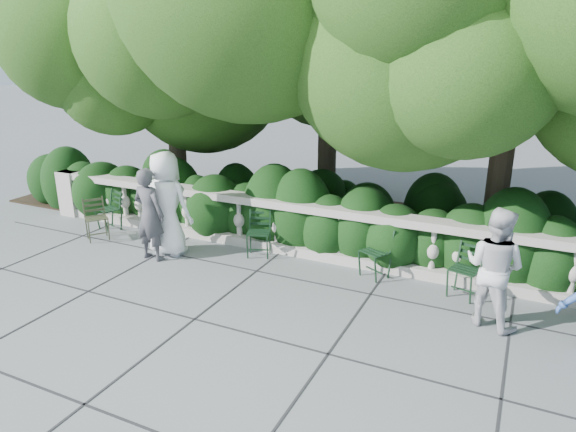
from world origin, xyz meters
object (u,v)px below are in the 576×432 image
at_px(chair_e, 458,300).
at_px(person_woman_grey, 149,214).
at_px(chair_c, 368,279).
at_px(chair_b, 258,259).
at_px(person_casual_man, 494,268).
at_px(chair_weathered, 100,242).
at_px(chair_a, 104,231).
at_px(person_businessman, 167,204).

height_order(chair_e, person_woman_grey, person_woman_grey).
height_order(chair_c, person_woman_grey, person_woman_grey).
bearing_deg(chair_b, chair_c, -18.61).
bearing_deg(person_casual_man, chair_weathered, 20.98).
bearing_deg(person_casual_man, chair_e, -28.02).
xyz_separation_m(chair_a, chair_weathered, (0.37, -0.48, 0.00)).
xyz_separation_m(chair_e, person_businessman, (-5.08, -0.36, 0.95)).
distance_m(chair_weathered, person_casual_man, 7.19).
relative_size(chair_c, chair_weathered, 1.00).
bearing_deg(person_businessman, person_woman_grey, 69.22).
height_order(person_businessman, person_woman_grey, person_businessman).
bearing_deg(person_casual_man, chair_c, 2.12).
relative_size(chair_weathered, person_businessman, 0.44).
relative_size(chair_c, person_businessman, 0.44).
bearing_deg(person_businessman, chair_b, -164.76).
distance_m(chair_c, person_businessman, 3.78).
distance_m(chair_e, person_woman_grey, 5.31).
distance_m(chair_weathered, person_businessman, 1.88).
bearing_deg(chair_e, person_woman_grey, -157.37).
xyz_separation_m(chair_a, chair_b, (3.57, 0.09, 0.00)).
xyz_separation_m(person_woman_grey, person_casual_man, (5.65, 0.17, -0.00)).
distance_m(chair_b, chair_e, 3.49).
distance_m(chair_e, person_businessman, 5.18).
bearing_deg(chair_e, chair_weathered, -160.91).
bearing_deg(chair_b, chair_e, -21.21).
bearing_deg(person_casual_man, chair_a, 17.32).
height_order(chair_e, person_businessman, person_businessman).
bearing_deg(person_businessman, chair_a, -11.37).
relative_size(chair_e, person_businessman, 0.44).
height_order(chair_a, chair_c, same).
distance_m(chair_e, person_casual_man, 1.09).
distance_m(person_woman_grey, person_casual_man, 5.66).
bearing_deg(person_businessman, person_casual_man, 177.34).
xyz_separation_m(chair_a, person_casual_man, (7.51, -0.54, 0.83)).
distance_m(chair_e, chair_weathered, 6.70).
xyz_separation_m(chair_c, chair_e, (1.45, -0.13, 0.00)).
bearing_deg(chair_weathered, person_casual_man, -54.63).
relative_size(chair_weathered, person_casual_man, 0.50).
distance_m(chair_b, chair_weathered, 3.25).
bearing_deg(person_woman_grey, chair_weathered, -5.89).
xyz_separation_m(chair_c, person_casual_man, (1.90, -0.67, 0.83)).
bearing_deg(person_woman_grey, chair_b, -152.60).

